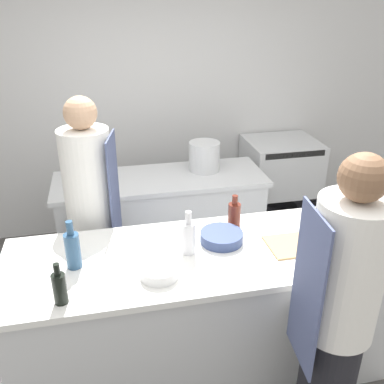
{
  "coord_description": "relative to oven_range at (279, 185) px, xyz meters",
  "views": [
    {
      "loc": [
        -0.55,
        -2.17,
        2.39
      ],
      "look_at": [
        0.0,
        0.35,
        1.18
      ],
      "focal_mm": 40.0,
      "sensor_mm": 36.0,
      "label": 1
    }
  ],
  "objects": [
    {
      "name": "ground_plane",
      "position": [
        -1.27,
        -1.76,
        -0.49
      ],
      "size": [
        16.0,
        16.0,
        0.0
      ],
      "primitive_type": "plane",
      "color": "#4C4947"
    },
    {
      "name": "wall_back",
      "position": [
        -1.27,
        0.37,
        0.91
      ],
      "size": [
        8.0,
        0.06,
        2.8
      ],
      "color": "silver",
      "rests_on": "ground_plane"
    },
    {
      "name": "prep_counter",
      "position": [
        -1.27,
        -1.76,
        -0.03
      ],
      "size": [
        2.46,
        0.85,
        0.93
      ],
      "color": "silver",
      "rests_on": "ground_plane"
    },
    {
      "name": "pass_counter",
      "position": [
        -1.36,
        -0.53,
        -0.03
      ],
      "size": [
        1.83,
        0.65,
        0.93
      ],
      "color": "silver",
      "rests_on": "ground_plane"
    },
    {
      "name": "oven_range",
      "position": [
        0.0,
        0.0,
        0.0
      ],
      "size": [
        0.73,
        0.64,
        0.99
      ],
      "color": "silver",
      "rests_on": "ground_plane"
    },
    {
      "name": "chef_at_prep_near",
      "position": [
        -0.74,
        -2.44,
        0.4
      ],
      "size": [
        0.38,
        0.36,
        1.78
      ],
      "rotation": [
        0.0,
        0.0,
        1.48
      ],
      "color": "black",
      "rests_on": "ground_plane"
    },
    {
      "name": "chef_at_stove",
      "position": [
        -1.94,
        -1.07,
        0.4
      ],
      "size": [
        0.39,
        0.38,
        1.78
      ],
      "rotation": [
        0.0,
        0.0,
        -1.78
      ],
      "color": "black",
      "rests_on": "ground_plane"
    },
    {
      "name": "bottle_olive_oil",
      "position": [
        -1.36,
        -1.74,
        0.55
      ],
      "size": [
        0.08,
        0.08,
        0.28
      ],
      "color": "silver",
      "rests_on": "prep_counter"
    },
    {
      "name": "bottle_vinegar",
      "position": [
        -2.1,
        -2.06,
        0.53
      ],
      "size": [
        0.07,
        0.07,
        0.24
      ],
      "color": "black",
      "rests_on": "prep_counter"
    },
    {
      "name": "bottle_wine",
      "position": [
        -2.04,
        -1.75,
        0.55
      ],
      "size": [
        0.09,
        0.09,
        0.3
      ],
      "color": "#2D5175",
      "rests_on": "prep_counter"
    },
    {
      "name": "bottle_cooking_oil",
      "position": [
        -0.99,
        -1.48,
        0.52
      ],
      "size": [
        0.08,
        0.08,
        0.23
      ],
      "color": "#5B2319",
      "rests_on": "prep_counter"
    },
    {
      "name": "bottle_sauce",
      "position": [
        -0.19,
        -1.79,
        0.52
      ],
      "size": [
        0.06,
        0.06,
        0.21
      ],
      "color": "#19471E",
      "rests_on": "prep_counter"
    },
    {
      "name": "bottle_water",
      "position": [
        -0.17,
        -1.57,
        0.54
      ],
      "size": [
        0.08,
        0.08,
        0.27
      ],
      "color": "#B2A84C",
      "rests_on": "prep_counter"
    },
    {
      "name": "bowl_mixing_large",
      "position": [
        -1.57,
        -1.95,
        0.46
      ],
      "size": [
        0.22,
        0.22,
        0.06
      ],
      "color": "white",
      "rests_on": "prep_counter"
    },
    {
      "name": "bowl_prep_small",
      "position": [
        -1.13,
        -1.66,
        0.47
      ],
      "size": [
        0.27,
        0.27,
        0.07
      ],
      "color": "navy",
      "rests_on": "prep_counter"
    },
    {
      "name": "cup",
      "position": [
        -0.48,
        -1.61,
        0.48
      ],
      "size": [
        0.07,
        0.07,
        0.1
      ],
      "color": "white",
      "rests_on": "prep_counter"
    },
    {
      "name": "cutting_board",
      "position": [
        -0.67,
        -1.81,
        0.44
      ],
      "size": [
        0.38,
        0.28,
        0.01
      ],
      "color": "tan",
      "rests_on": "prep_counter"
    },
    {
      "name": "stockpot",
      "position": [
        -0.95,
        -0.45,
        0.56
      ],
      "size": [
        0.28,
        0.28,
        0.26
      ],
      "color": "silver",
      "rests_on": "pass_counter"
    }
  ]
}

